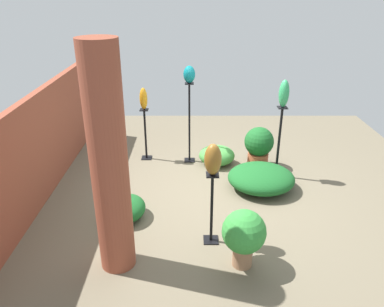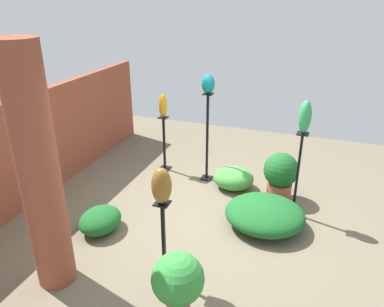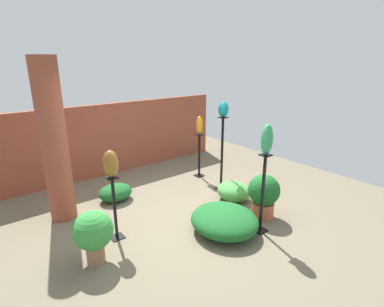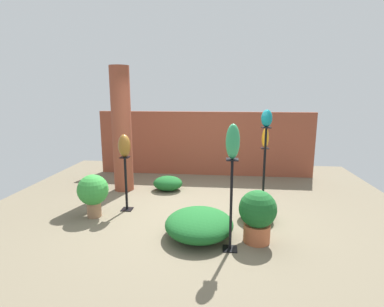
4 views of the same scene
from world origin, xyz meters
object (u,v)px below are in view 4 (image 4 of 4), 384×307
pedestal_teal (264,172)px  potted_plant_walkway_edge (93,192)px  pedestal_amber (264,174)px  pedestal_bronze (126,186)px  brick_pillar (122,130)px  pedestal_jade (231,209)px  art_vase_amber (265,138)px  art_vase_teal (267,118)px  art_vase_jade (233,141)px  art_vase_bronze (124,146)px  potted_plant_front_left (258,214)px

pedestal_teal → potted_plant_walkway_edge: pedestal_teal is taller
pedestal_amber → pedestal_bronze: size_ratio=1.00×
brick_pillar → pedestal_jade: (2.32, -2.43, -0.76)m
art_vase_amber → art_vase_teal: bearing=-97.4°
pedestal_jade → art_vase_jade: (0.00, 0.00, 0.93)m
art_vase_teal → art_vase_bronze: 2.59m
pedestal_jade → art_vase_teal: size_ratio=4.16×
brick_pillar → art_vase_teal: 3.10m
art_vase_teal → potted_plant_front_left: 1.83m
potted_plant_walkway_edge → art_vase_amber: bearing=26.1°
art_vase_amber → potted_plant_walkway_edge: art_vase_amber is taller
brick_pillar → art_vase_amber: brick_pillar is taller
pedestal_jade → potted_plant_walkway_edge: pedestal_jade is taller
pedestal_teal → pedestal_amber: size_ratio=1.52×
art_vase_amber → art_vase_bronze: bearing=-156.2°
art_vase_teal → potted_plant_walkway_edge: size_ratio=0.41×
art_vase_amber → potted_plant_walkway_edge: bearing=-153.9°
pedestal_teal → art_vase_teal: bearing=0.0°
pedestal_bronze → art_vase_amber: size_ratio=2.44×
pedestal_teal → pedestal_jade: 1.69m
pedestal_jade → potted_plant_walkway_edge: bearing=159.1°
pedestal_teal → art_vase_teal: size_ratio=4.98×
pedestal_jade → potted_plant_front_left: (0.39, 0.27, -0.16)m
brick_pillar → potted_plant_walkway_edge: 1.77m
potted_plant_walkway_edge → art_vase_bronze: bearing=37.3°
art_vase_bronze → art_vase_jade: art_vase_jade is taller
pedestal_bronze → art_vase_jade: art_vase_jade is taller
pedestal_teal → potted_plant_walkway_edge: 3.08m
potted_plant_front_left → potted_plant_walkway_edge: potted_plant_front_left is taller
pedestal_jade → art_vase_amber: art_vase_amber is taller
brick_pillar → potted_plant_front_left: (2.71, -2.16, -0.92)m
pedestal_jade → pedestal_bronze: bearing=146.2°
art_vase_bronze → pedestal_amber: bearing=23.8°
pedestal_amber → art_vase_jade: bearing=-107.2°
pedestal_amber → art_vase_teal: 1.51m
art_vase_jade → potted_plant_walkway_edge: art_vase_jade is taller
art_vase_amber → art_vase_jade: size_ratio=0.90×
pedestal_teal → potted_plant_walkway_edge: size_ratio=2.04×
pedestal_bronze → potted_plant_walkway_edge: (-0.47, -0.36, -0.00)m
pedestal_bronze → art_vase_bronze: 0.76m
art_vase_amber → art_vase_jade: art_vase_jade is taller
pedestal_teal → art_vase_amber: pedestal_teal is taller
brick_pillar → pedestal_teal: (2.96, -0.86, -0.64)m
art_vase_teal → art_vase_jade: size_ratio=0.67×
brick_pillar → potted_plant_front_left: brick_pillar is taller
art_vase_teal → potted_plant_front_left: art_vase_teal is taller
pedestal_bronze → art_vase_teal: (2.52, 0.30, 1.24)m
art_vase_teal → art_vase_bronze: bearing=-173.1°
pedestal_amber → art_vase_bronze: 2.97m
art_vase_jade → potted_plant_front_left: art_vase_jade is taller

